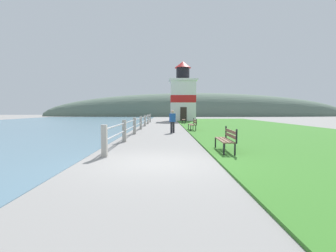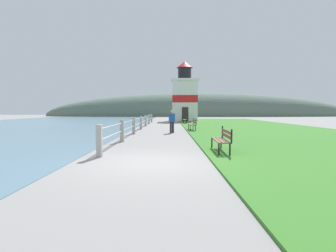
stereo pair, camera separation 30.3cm
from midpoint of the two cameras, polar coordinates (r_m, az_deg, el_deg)
ground_plane at (r=7.90m, az=-3.74°, el=-8.04°), size 160.00×160.00×0.00m
grass_verge at (r=24.33m, az=17.33°, el=-0.32°), size 12.00×46.18×0.06m
water_strip at (r=27.51m, az=-33.02°, el=-0.35°), size 24.00×73.88×0.01m
seawall_railing at (r=21.45m, az=-6.36°, el=0.92°), size 0.18×25.35×1.09m
park_bench_near at (r=9.91m, az=11.82°, el=-2.60°), size 0.53×1.89×0.94m
park_bench_midway at (r=20.06m, az=5.05°, el=0.51°), size 0.48×1.90×0.94m
park_bench_far at (r=30.48m, az=3.35°, el=1.53°), size 0.64×1.93×0.94m
lighthouse at (r=38.63m, az=3.00°, el=6.45°), size 4.05×4.05×8.65m
person_strolling at (r=18.07m, az=0.50°, el=1.19°), size 0.44×0.36×1.57m
distant_hillside at (r=68.94m, az=5.87°, el=2.16°), size 80.00×16.00×12.00m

